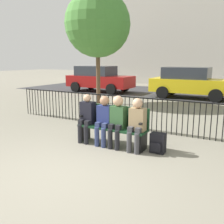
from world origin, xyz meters
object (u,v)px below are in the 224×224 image
at_px(seated_person_3, 137,122).
at_px(parked_car_0, 99,78).
at_px(seated_person_1, 104,118).
at_px(parked_car_2, 190,82).
at_px(backpack, 158,143).
at_px(park_bench, 114,124).
at_px(seated_person_0, 87,116).
at_px(seated_person_2, 117,118).
at_px(tree_0, 98,24).

relative_size(seated_person_3, parked_car_0, 0.28).
bearing_deg(parked_car_0, seated_person_1, -56.84).
bearing_deg(parked_car_2, parked_car_0, -179.84).
distance_m(backpack, parked_car_2, 8.65).
distance_m(park_bench, backpack, 1.13).
bearing_deg(backpack, park_bench, -179.82).
bearing_deg(seated_person_0, backpack, 4.33).
distance_m(seated_person_1, seated_person_2, 0.35).
relative_size(seated_person_3, parked_car_2, 0.28).
distance_m(seated_person_0, parked_car_2, 8.69).
distance_m(seated_person_3, backpack, 0.65).
xyz_separation_m(park_bench, parked_car_2, (-0.15, 8.54, 0.35)).
distance_m(seated_person_1, tree_0, 6.60).
bearing_deg(parked_car_2, seated_person_0, -93.46).
xyz_separation_m(seated_person_0, parked_car_0, (-5.17, 8.66, 0.19)).
height_order(seated_person_1, backpack, seated_person_1).
bearing_deg(seated_person_0, parked_car_2, 86.54).
xyz_separation_m(seated_person_3, backpack, (0.45, 0.13, -0.45)).
relative_size(seated_person_2, backpack, 2.77).
relative_size(seated_person_1, parked_car_2, 0.28).
bearing_deg(seated_person_3, parked_car_0, 126.83).
height_order(parked_car_0, parked_car_2, same).
relative_size(park_bench, seated_person_3, 1.43).
xyz_separation_m(tree_0, parked_car_0, (-2.35, 3.73, -2.69)).
distance_m(seated_person_1, seated_person_3, 0.83).
distance_m(seated_person_3, parked_car_0, 10.82).
relative_size(seated_person_2, parked_car_0, 0.28).
height_order(seated_person_3, parked_car_0, parked_car_0).
height_order(seated_person_0, seated_person_2, seated_person_2).
distance_m(seated_person_2, seated_person_3, 0.48).
bearing_deg(backpack, parked_car_2, 98.24).
distance_m(backpack, tree_0, 7.42).
bearing_deg(seated_person_0, tree_0, 119.83).
relative_size(seated_person_0, backpack, 2.71).
xyz_separation_m(seated_person_2, parked_car_0, (-6.01, 8.66, 0.16)).
relative_size(park_bench, seated_person_1, 1.44).
height_order(seated_person_0, seated_person_3, seated_person_3).
xyz_separation_m(seated_person_3, tree_0, (-4.14, 4.93, 2.87)).
relative_size(backpack, tree_0, 0.09).
relative_size(tree_0, parked_car_2, 1.19).
bearing_deg(seated_person_2, seated_person_0, -179.89).
xyz_separation_m(seated_person_0, parked_car_2, (0.52, 8.67, 0.19)).
bearing_deg(parked_car_2, seated_person_2, -87.93).
xyz_separation_m(seated_person_1, parked_car_0, (-5.66, 8.66, 0.18)).
bearing_deg(seated_person_3, tree_0, 130.03).
xyz_separation_m(park_bench, backpack, (1.09, 0.00, -0.28)).
xyz_separation_m(park_bench, tree_0, (-3.50, 4.80, 3.04)).
bearing_deg(seated_person_3, seated_person_2, 179.82).
height_order(seated_person_2, backpack, seated_person_2).
bearing_deg(seated_person_1, seated_person_2, 0.33).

